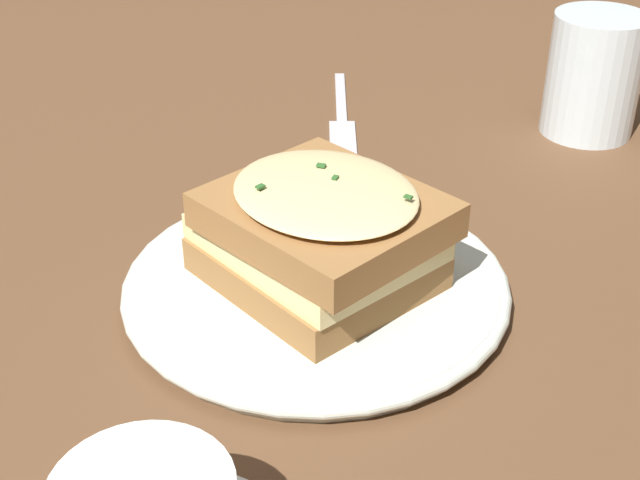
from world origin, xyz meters
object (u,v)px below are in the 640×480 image
sandwich (322,235)px  fork (342,121)px  dinner_plate (320,289)px  water_glass (594,75)px

sandwich → fork: bearing=-39.7°
dinner_plate → fork: (0.20, -0.17, -0.01)m
fork → sandwich: bearing=86.2°
water_glass → fork: (0.13, 0.16, -0.05)m
dinner_plate → water_glass: water_glass is taller
fork → water_glass: bearing=175.6°
sandwich → water_glass: bearing=-77.7°
dinner_plate → water_glass: bearing=-78.1°
sandwich → water_glass: 0.34m
water_glass → fork: 0.21m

